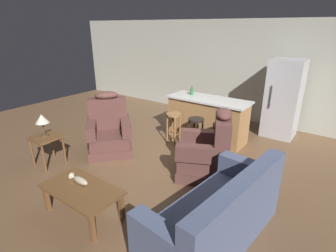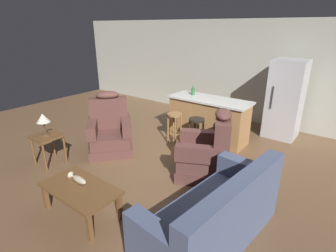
# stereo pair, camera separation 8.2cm
# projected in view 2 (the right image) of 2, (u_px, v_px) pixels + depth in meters

# --- Properties ---
(ground_plane) EXTENTS (12.00, 12.00, 0.00)m
(ground_plane) POSITION_uv_depth(u_px,v_px,m) (173.00, 161.00, 5.02)
(ground_plane) COLOR brown
(back_wall) EXTENTS (12.00, 0.05, 2.60)m
(back_wall) POSITION_uv_depth(u_px,v_px,m) (243.00, 72.00, 6.87)
(back_wall) COLOR #B2B2A3
(back_wall) RESTS_ON ground_plane
(coffee_table) EXTENTS (1.10, 0.60, 0.42)m
(coffee_table) POSITION_uv_depth(u_px,v_px,m) (80.00, 191.00, 3.51)
(coffee_table) COLOR brown
(coffee_table) RESTS_ON ground_plane
(fish_figurine) EXTENTS (0.34, 0.10, 0.10)m
(fish_figurine) POSITION_uv_depth(u_px,v_px,m) (78.00, 179.00, 3.59)
(fish_figurine) COLOR #4C3823
(fish_figurine) RESTS_ON coffee_table
(couch) EXTENTS (1.04, 1.98, 0.94)m
(couch) POSITION_uv_depth(u_px,v_px,m) (215.00, 217.00, 3.06)
(couch) COLOR #4C5675
(couch) RESTS_ON ground_plane
(recliner_near_lamp) EXTENTS (1.19, 1.19, 1.20)m
(recliner_near_lamp) POSITION_uv_depth(u_px,v_px,m) (110.00, 131.00, 5.35)
(recliner_near_lamp) COLOR brown
(recliner_near_lamp) RESTS_ON ground_plane
(recliner_near_island) EXTENTS (1.13, 1.13, 1.20)m
(recliner_near_island) POSITION_uv_depth(u_px,v_px,m) (207.00, 153.00, 4.43)
(recliner_near_island) COLOR brown
(recliner_near_island) RESTS_ON ground_plane
(end_table) EXTENTS (0.48, 0.48, 0.56)m
(end_table) POSITION_uv_depth(u_px,v_px,m) (47.00, 140.00, 4.81)
(end_table) COLOR brown
(end_table) RESTS_ON ground_plane
(table_lamp) EXTENTS (0.24, 0.24, 0.41)m
(table_lamp) POSITION_uv_depth(u_px,v_px,m) (43.00, 119.00, 4.69)
(table_lamp) COLOR #4C3823
(table_lamp) RESTS_ON end_table
(kitchen_island) EXTENTS (1.80, 0.70, 0.95)m
(kitchen_island) POSITION_uv_depth(u_px,v_px,m) (209.00, 119.00, 5.85)
(kitchen_island) COLOR #9E7042
(kitchen_island) RESTS_ON ground_plane
(bar_stool_left) EXTENTS (0.32, 0.32, 0.68)m
(bar_stool_left) POSITION_uv_depth(u_px,v_px,m) (174.00, 123.00, 5.65)
(bar_stool_left) COLOR olive
(bar_stool_left) RESTS_ON ground_plane
(bar_stool_middle) EXTENTS (0.32, 0.32, 0.68)m
(bar_stool_middle) POSITION_uv_depth(u_px,v_px,m) (196.00, 128.00, 5.34)
(bar_stool_middle) COLOR black
(bar_stool_middle) RESTS_ON ground_plane
(bar_stool_right) EXTENTS (0.32, 0.32, 0.68)m
(bar_stool_right) POSITION_uv_depth(u_px,v_px,m) (221.00, 135.00, 5.03)
(bar_stool_right) COLOR black
(bar_stool_right) RESTS_ON ground_plane
(refrigerator) EXTENTS (0.70, 0.69, 1.76)m
(refrigerator) POSITION_uv_depth(u_px,v_px,m) (285.00, 100.00, 5.88)
(refrigerator) COLOR #B7B7BC
(refrigerator) RESTS_ON ground_plane
(bottle_tall_green) EXTENTS (0.08, 0.08, 0.21)m
(bottle_tall_green) POSITION_uv_depth(u_px,v_px,m) (193.00, 92.00, 5.97)
(bottle_tall_green) COLOR #2D6B38
(bottle_tall_green) RESTS_ON kitchen_island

